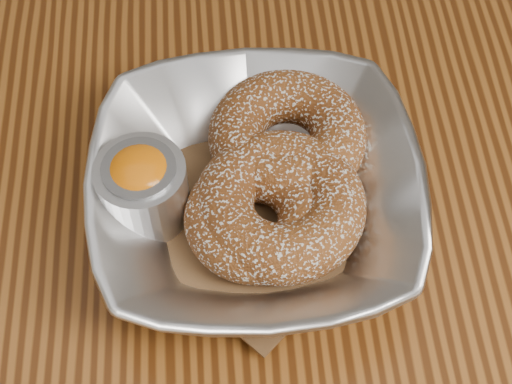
{
  "coord_description": "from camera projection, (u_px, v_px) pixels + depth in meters",
  "views": [
    {
      "loc": [
        0.03,
        -0.23,
        1.2
      ],
      "look_at": [
        0.05,
        0.04,
        0.78
      ],
      "focal_mm": 55.0,
      "sensor_mm": 36.0,
      "label": 1
    }
  ],
  "objects": [
    {
      "name": "table",
      "position": [
        193.0,
        329.0,
        0.58
      ],
      "size": [
        1.2,
        0.8,
        0.75
      ],
      "color": "brown",
      "rests_on": "ground_plane"
    },
    {
      "name": "serving_bowl",
      "position": [
        256.0,
        195.0,
        0.5
      ],
      "size": [
        0.21,
        0.21,
        0.05
      ],
      "primitive_type": "imported",
      "color": "silver",
      "rests_on": "table"
    },
    {
      "name": "parchment",
      "position": [
        256.0,
        209.0,
        0.51
      ],
      "size": [
        0.2,
        0.2,
        0.0
      ],
      "primitive_type": "cube",
      "rotation": [
        0.0,
        0.0,
        0.76
      ],
      "color": "brown",
      "rests_on": "table"
    },
    {
      "name": "donut_back",
      "position": [
        287.0,
        136.0,
        0.52
      ],
      "size": [
        0.11,
        0.11,
        0.04
      ],
      "primitive_type": "torus",
      "rotation": [
        0.0,
        0.0,
        -0.04
      ],
      "color": "brown",
      "rests_on": "parchment"
    },
    {
      "name": "donut_front",
      "position": [
        256.0,
        217.0,
        0.49
      ],
      "size": [
        0.1,
        0.1,
        0.03
      ],
      "primitive_type": "torus",
      "rotation": [
        0.0,
        0.0,
        -0.08
      ],
      "color": "brown",
      "rests_on": "parchment"
    },
    {
      "name": "donut_extra",
      "position": [
        280.0,
        205.0,
        0.49
      ],
      "size": [
        0.12,
        0.12,
        0.04
      ],
      "primitive_type": "torus",
      "rotation": [
        0.0,
        0.0,
        -0.08
      ],
      "color": "brown",
      "rests_on": "parchment"
    },
    {
      "name": "ramekin",
      "position": [
        143.0,
        187.0,
        0.49
      ],
      "size": [
        0.06,
        0.06,
        0.06
      ],
      "color": "silver",
      "rests_on": "table"
    }
  ]
}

